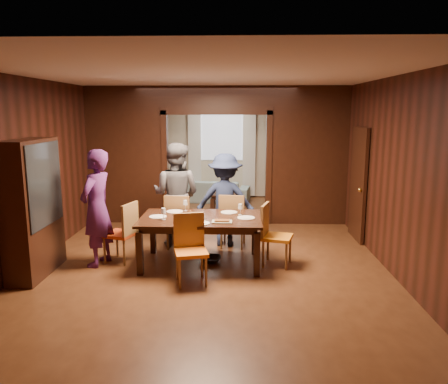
{
  "coord_description": "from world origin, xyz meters",
  "views": [
    {
      "loc": [
        0.46,
        -7.6,
        2.4
      ],
      "look_at": [
        0.22,
        -0.4,
        1.05
      ],
      "focal_mm": 35.0,
      "sensor_mm": 36.0,
      "label": 1
    }
  ],
  "objects_px": {
    "person_grey": "(176,195)",
    "coffee_table": "(226,202)",
    "person_purple": "(97,208)",
    "chair_left": "(120,232)",
    "chair_right": "(277,235)",
    "chair_near": "(191,250)",
    "sofa": "(212,191)",
    "dining_table": "(201,241)",
    "chair_far_r": "(233,220)",
    "chair_far_l": "(180,221)",
    "hutch": "(33,208)",
    "person_navy": "(225,200)"
  },
  "relations": [
    {
      "from": "person_grey",
      "to": "coffee_table",
      "type": "height_order",
      "value": "person_grey"
    },
    {
      "from": "person_purple",
      "to": "chair_left",
      "type": "distance_m",
      "value": 0.54
    },
    {
      "from": "person_purple",
      "to": "chair_right",
      "type": "height_order",
      "value": "person_purple"
    },
    {
      "from": "person_grey",
      "to": "chair_near",
      "type": "bearing_deg",
      "value": 119.94
    },
    {
      "from": "sofa",
      "to": "dining_table",
      "type": "xyz_separation_m",
      "value": [
        0.12,
        -4.85,
        0.09
      ]
    },
    {
      "from": "chair_near",
      "to": "chair_left",
      "type": "bearing_deg",
      "value": 131.19
    },
    {
      "from": "chair_left",
      "to": "chair_far_r",
      "type": "relative_size",
      "value": 1.0
    },
    {
      "from": "chair_far_l",
      "to": "person_purple",
      "type": "bearing_deg",
      "value": 43.17
    },
    {
      "from": "hutch",
      "to": "coffee_table",
      "type": "bearing_deg",
      "value": 58.34
    },
    {
      "from": "chair_left",
      "to": "sofa",
      "type": "bearing_deg",
      "value": -176.39
    },
    {
      "from": "coffee_table",
      "to": "chair_right",
      "type": "bearing_deg",
      "value": -76.64
    },
    {
      "from": "coffee_table",
      "to": "chair_far_r",
      "type": "distance_m",
      "value": 2.96
    },
    {
      "from": "person_navy",
      "to": "hutch",
      "type": "xyz_separation_m",
      "value": [
        -2.76,
        -1.52,
        0.17
      ]
    },
    {
      "from": "chair_far_r",
      "to": "hutch",
      "type": "relative_size",
      "value": 0.48
    },
    {
      "from": "chair_left",
      "to": "chair_right",
      "type": "height_order",
      "value": "same"
    },
    {
      "from": "sofa",
      "to": "dining_table",
      "type": "height_order",
      "value": "dining_table"
    },
    {
      "from": "dining_table",
      "to": "chair_far_r",
      "type": "bearing_deg",
      "value": 61.82
    },
    {
      "from": "person_navy",
      "to": "dining_table",
      "type": "height_order",
      "value": "person_navy"
    },
    {
      "from": "chair_near",
      "to": "hutch",
      "type": "xyz_separation_m",
      "value": [
        -2.34,
        0.29,
        0.52
      ]
    },
    {
      "from": "person_grey",
      "to": "dining_table",
      "type": "bearing_deg",
      "value": 133.39
    },
    {
      "from": "dining_table",
      "to": "chair_far_r",
      "type": "relative_size",
      "value": 1.94
    },
    {
      "from": "dining_table",
      "to": "coffee_table",
      "type": "height_order",
      "value": "dining_table"
    },
    {
      "from": "chair_far_r",
      "to": "coffee_table",
      "type": "bearing_deg",
      "value": -78.28
    },
    {
      "from": "person_navy",
      "to": "person_grey",
      "type": "bearing_deg",
      "value": 6.03
    },
    {
      "from": "person_purple",
      "to": "chair_far_r",
      "type": "height_order",
      "value": "person_purple"
    },
    {
      "from": "person_navy",
      "to": "chair_far_r",
      "type": "xyz_separation_m",
      "value": [
        0.14,
        -0.11,
        -0.34
      ]
    },
    {
      "from": "person_grey",
      "to": "chair_far_l",
      "type": "height_order",
      "value": "person_grey"
    },
    {
      "from": "dining_table",
      "to": "coffee_table",
      "type": "relative_size",
      "value": 2.35
    },
    {
      "from": "coffee_table",
      "to": "dining_table",
      "type": "bearing_deg",
      "value": -94.08
    },
    {
      "from": "chair_far_l",
      "to": "chair_left",
      "type": "bearing_deg",
      "value": 46.34
    },
    {
      "from": "person_grey",
      "to": "person_navy",
      "type": "xyz_separation_m",
      "value": [
        0.88,
        0.03,
        -0.1
      ]
    },
    {
      "from": "person_grey",
      "to": "hutch",
      "type": "xyz_separation_m",
      "value": [
        -1.88,
        -1.5,
        0.08
      ]
    },
    {
      "from": "chair_right",
      "to": "hutch",
      "type": "height_order",
      "value": "hutch"
    },
    {
      "from": "chair_far_l",
      "to": "hutch",
      "type": "height_order",
      "value": "hutch"
    },
    {
      "from": "coffee_table",
      "to": "chair_near",
      "type": "height_order",
      "value": "chair_near"
    },
    {
      "from": "sofa",
      "to": "hutch",
      "type": "bearing_deg",
      "value": 74.91
    },
    {
      "from": "person_grey",
      "to": "chair_right",
      "type": "distance_m",
      "value": 2.04
    },
    {
      "from": "person_grey",
      "to": "chair_far_r",
      "type": "xyz_separation_m",
      "value": [
        1.02,
        -0.08,
        -0.44
      ]
    },
    {
      "from": "chair_left",
      "to": "chair_far_l",
      "type": "bearing_deg",
      "value": 148.93
    },
    {
      "from": "sofa",
      "to": "coffee_table",
      "type": "bearing_deg",
      "value": 119.54
    },
    {
      "from": "person_grey",
      "to": "hutch",
      "type": "relative_size",
      "value": 0.92
    },
    {
      "from": "person_purple",
      "to": "person_grey",
      "type": "distance_m",
      "value": 1.53
    },
    {
      "from": "dining_table",
      "to": "chair_left",
      "type": "bearing_deg",
      "value": 176.53
    },
    {
      "from": "chair_far_r",
      "to": "chair_near",
      "type": "xyz_separation_m",
      "value": [
        -0.56,
        -1.71,
        0.0
      ]
    },
    {
      "from": "person_purple",
      "to": "sofa",
      "type": "height_order",
      "value": "person_purple"
    },
    {
      "from": "chair_right",
      "to": "chair_near",
      "type": "xyz_separation_m",
      "value": [
        -1.27,
        -0.78,
        0.0
      ]
    },
    {
      "from": "chair_left",
      "to": "chair_right",
      "type": "relative_size",
      "value": 1.0
    },
    {
      "from": "sofa",
      "to": "chair_near",
      "type": "distance_m",
      "value": 5.64
    },
    {
      "from": "dining_table",
      "to": "chair_left",
      "type": "relative_size",
      "value": 1.94
    },
    {
      "from": "chair_near",
      "to": "sofa",
      "type": "bearing_deg",
      "value": 76.65
    }
  ]
}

